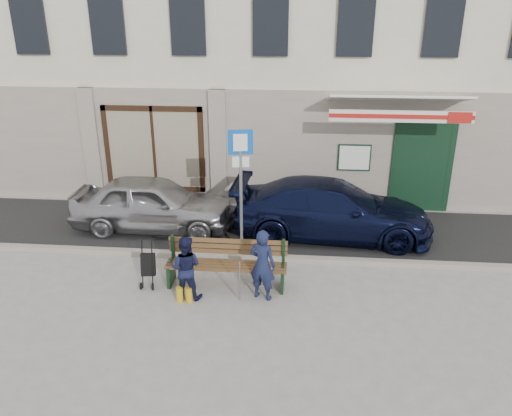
# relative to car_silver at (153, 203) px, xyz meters

# --- Properties ---
(ground) EXTENTS (80.00, 80.00, 0.00)m
(ground) POSITION_rel_car_silver_xyz_m (2.76, -2.98, -0.68)
(ground) COLOR #9E9991
(ground) RESTS_ON ground
(asphalt_lane) EXTENTS (60.00, 3.20, 0.01)m
(asphalt_lane) POSITION_rel_car_silver_xyz_m (2.76, 0.12, -0.67)
(asphalt_lane) COLOR #282828
(asphalt_lane) RESTS_ON ground
(curb) EXTENTS (60.00, 0.18, 0.12)m
(curb) POSITION_rel_car_silver_xyz_m (2.76, -1.48, -0.62)
(curb) COLOR #9E9384
(curb) RESTS_ON ground
(building) EXTENTS (20.00, 8.27, 10.00)m
(building) POSITION_rel_car_silver_xyz_m (2.77, 5.47, 4.29)
(building) COLOR beige
(building) RESTS_ON ground
(car_silver) EXTENTS (3.99, 1.61, 1.36)m
(car_silver) POSITION_rel_car_silver_xyz_m (0.00, 0.00, 0.00)
(car_silver) COLOR #A9A9AD
(car_silver) RESTS_ON ground
(car_navy) EXTENTS (4.85, 2.19, 1.38)m
(car_navy) POSITION_rel_car_silver_xyz_m (4.41, -0.02, 0.01)
(car_navy) COLOR black
(car_navy) RESTS_ON ground
(parking_sign) EXTENTS (0.53, 0.12, 2.86)m
(parking_sign) POSITION_rel_car_silver_xyz_m (2.35, -1.20, 1.25)
(parking_sign) COLOR gray
(parking_sign) RESTS_ON ground
(bench) EXTENTS (2.40, 1.17, 0.98)m
(bench) POSITION_rel_car_silver_xyz_m (2.17, -2.61, -0.22)
(bench) COLOR brown
(bench) RESTS_ON ground
(man) EXTENTS (0.60, 0.49, 1.42)m
(man) POSITION_rel_car_silver_xyz_m (2.96, -3.00, 0.03)
(man) COLOR #161D3D
(man) RESTS_ON ground
(woman) EXTENTS (0.65, 0.52, 1.27)m
(woman) POSITION_rel_car_silver_xyz_m (1.51, -3.11, -0.04)
(woman) COLOR #131735
(woman) RESTS_ON ground
(stroller) EXTENTS (0.31, 0.42, 0.97)m
(stroller) POSITION_rel_car_silver_xyz_m (0.66, -2.73, -0.25)
(stroller) COLOR black
(stroller) RESTS_ON ground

